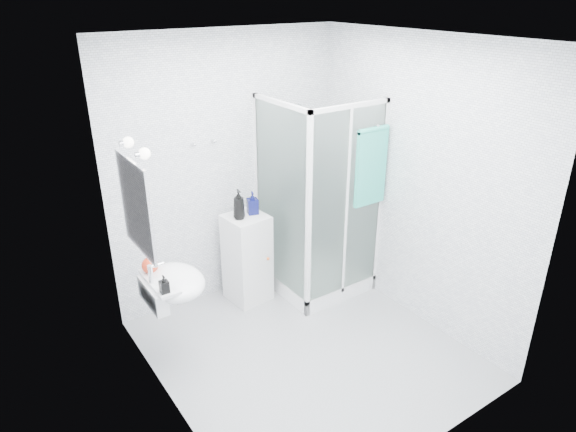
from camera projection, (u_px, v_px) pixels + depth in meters
room at (308, 215)px, 3.97m from camera, size 2.40×2.60×2.60m
shower_enclosure at (315, 251)px, 5.24m from camera, size 0.90×0.95×2.00m
wall_basin at (171, 284)px, 4.00m from camera, size 0.46×0.56×0.35m
mirror at (136, 207)px, 3.61m from camera, size 0.02×0.60×0.70m
vanity_lights at (135, 148)px, 3.46m from camera, size 0.10×0.40×0.08m
wall_hooks at (204, 143)px, 4.65m from camera, size 0.23×0.06×0.03m
storage_cabinet at (247, 258)px, 5.08m from camera, size 0.41×0.42×0.91m
hand_towel at (371, 165)px, 4.70m from camera, size 0.35×0.05×0.74m
shampoo_bottle_a at (239, 204)px, 4.79m from camera, size 0.13×0.13×0.29m
shampoo_bottle_b at (253, 203)px, 4.91m from camera, size 0.13×0.13×0.22m
soap_dispenser_orange at (150, 262)px, 4.01m from camera, size 0.16×0.16×0.17m
soap_dispenser_black at (164, 284)px, 3.74m from camera, size 0.06×0.07×0.14m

